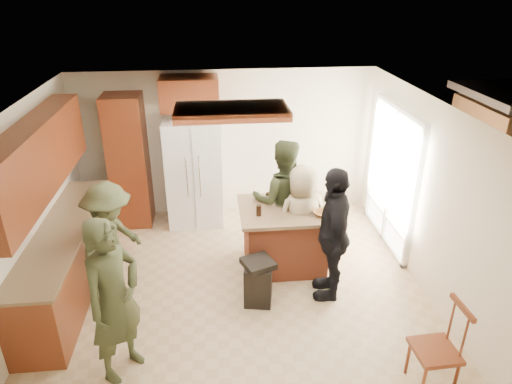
{
  "coord_description": "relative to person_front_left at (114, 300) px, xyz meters",
  "views": [
    {
      "loc": [
        -0.24,
        -4.91,
        3.83
      ],
      "look_at": [
        0.34,
        0.73,
        1.15
      ],
      "focal_mm": 32.0,
      "sensor_mm": 36.0,
      "label": 1
    }
  ],
  "objects": [
    {
      "name": "room_shell",
      "position": [
        5.65,
        2.78,
        -0.04
      ],
      "size": [
        8.0,
        5.2,
        5.0
      ],
      "color": "tan",
      "rests_on": "ground"
    },
    {
      "name": "person_front_left",
      "position": [
        0.0,
        0.0,
        0.0
      ],
      "size": [
        0.78,
        0.82,
        1.82
      ],
      "primitive_type": "imported",
      "rotation": [
        0.0,
        0.0,
        0.95
      ],
      "color": "#30361F",
      "rests_on": "ground"
    },
    {
      "name": "person_behind_left",
      "position": [
        2.01,
        2.07,
        0.0
      ],
      "size": [
        0.93,
        0.62,
        1.82
      ],
      "primitive_type": "imported",
      "rotation": [
        0.0,
        0.0,
        3.06
      ],
      "color": "#2E361F",
      "rests_on": "ground"
    },
    {
      "name": "person_behind_right",
      "position": [
        2.24,
        1.72,
        -0.13
      ],
      "size": [
        0.85,
        0.65,
        1.57
      ],
      "primitive_type": "imported",
      "rotation": [
        0.0,
        0.0,
        3.36
      ],
      "color": "tan",
      "rests_on": "ground"
    },
    {
      "name": "person_side_right",
      "position": [
        2.5,
        1.06,
        -0.01
      ],
      "size": [
        0.72,
        1.13,
        1.8
      ],
      "primitive_type": "imported",
      "rotation": [
        0.0,
        0.0,
        -1.75
      ],
      "color": "black",
      "rests_on": "ground"
    },
    {
      "name": "person_counter",
      "position": [
        -0.26,
        1.25,
        -0.09
      ],
      "size": [
        0.88,
        1.16,
        1.63
      ],
      "primitive_type": "imported",
      "rotation": [
        0.0,
        0.0,
        1.14
      ],
      "color": "#3A4025",
      "rests_on": "ground"
    },
    {
      "name": "left_cabinetry",
      "position": [
        -0.97,
        1.54,
        0.04
      ],
      "size": [
        0.64,
        3.0,
        2.3
      ],
      "color": "maroon",
      "rests_on": "ground"
    },
    {
      "name": "back_wall_units",
      "position": [
        -0.06,
        3.34,
        0.47
      ],
      "size": [
        1.8,
        0.6,
        2.45
      ],
      "color": "maroon",
      "rests_on": "ground"
    },
    {
      "name": "refrigerator",
      "position": [
        0.73,
        3.26,
        -0.01
      ],
      "size": [
        0.9,
        0.76,
        1.8
      ],
      "color": "white",
      "rests_on": "ground"
    },
    {
      "name": "kitchen_island",
      "position": [
        2.01,
        1.77,
        -0.44
      ],
      "size": [
        1.28,
        1.03,
        0.93
      ],
      "color": "#AA492C",
      "rests_on": "ground"
    },
    {
      "name": "island_items",
      "position": [
        2.23,
        1.69,
        0.06
      ],
      "size": [
        1.01,
        0.66,
        0.15
      ],
      "color": "silver",
      "rests_on": "kitchen_island"
    },
    {
      "name": "trash_bin",
      "position": [
        1.55,
        0.96,
        -0.59
      ],
      "size": [
        0.47,
        0.47,
        0.63
      ],
      "color": "black",
      "rests_on": "ground"
    },
    {
      "name": "spindle_chair",
      "position": [
        3.18,
        -0.54,
        -0.46
      ],
      "size": [
        0.44,
        0.44,
        0.99
      ],
      "color": "maroon",
      "rests_on": "ground"
    }
  ]
}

